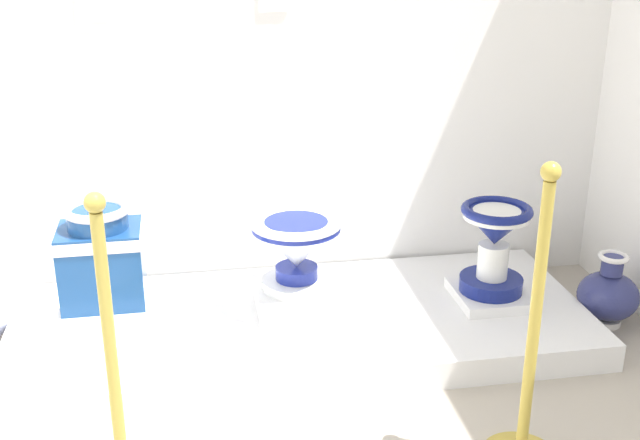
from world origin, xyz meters
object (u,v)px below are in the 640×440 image
antique_toilet_rightmost (101,254)px  stanchion_post_near_left (117,410)px  plinth_block_leftmost (490,295)px  decorative_vase_companion (608,294)px  plinth_block_tall_cobalt (297,297)px  plinth_block_rightmost (108,314)px  stanchion_post_near_right (528,381)px  antique_toilet_tall_cobalt (296,244)px  info_placard_first (92,6)px  antique_toilet_leftmost (495,237)px

antique_toilet_rightmost → stanchion_post_near_left: (0.10, -0.91, -0.16)m
plinth_block_leftmost → decorative_vase_companion: 0.54m
stanchion_post_near_left → plinth_block_tall_cobalt: bearing=53.1°
plinth_block_rightmost → antique_toilet_rightmost: (0.00, 0.00, 0.28)m
plinth_block_rightmost → plinth_block_tall_cobalt: size_ratio=1.03×
plinth_block_rightmost → antique_toilet_rightmost: bearing=90.0°
decorative_vase_companion → stanchion_post_near_left: (-2.14, -0.79, 0.16)m
plinth_block_rightmost → plinth_block_leftmost: plinth_block_rightmost is taller
plinth_block_tall_cobalt → stanchion_post_near_right: (0.63, -1.04, 0.15)m
antique_toilet_tall_cobalt → decorative_vase_companion: bearing=-6.8°
antique_toilet_rightmost → stanchion_post_near_right: stanchion_post_near_right is taller
antique_toilet_rightmost → decorative_vase_companion: bearing=-3.1°
plinth_block_tall_cobalt → info_placard_first: info_placard_first is taller
stanchion_post_near_right → plinth_block_leftmost: bearing=75.2°
plinth_block_tall_cobalt → stanchion_post_near_right: 1.22m
plinth_block_rightmost → info_placard_first: bearing=88.6°
info_placard_first → stanchion_post_near_right: (1.44, -1.51, -1.09)m
plinth_block_rightmost → stanchion_post_near_left: stanchion_post_near_left is taller
antique_toilet_rightmost → plinth_block_rightmost: bearing=-90.0°
stanchion_post_near_left → decorative_vase_companion: bearing=20.2°
plinth_block_rightmost → antique_toilet_tall_cobalt: bearing=3.2°
stanchion_post_near_right → plinth_block_tall_cobalt: bearing=121.0°
plinth_block_rightmost → decorative_vase_companion: (2.24, -0.12, -0.04)m
info_placard_first → antique_toilet_tall_cobalt: bearing=-30.0°
plinth_block_leftmost → antique_toilet_leftmost: size_ratio=0.85×
plinth_block_leftmost → stanchion_post_near_left: size_ratio=0.33×
plinth_block_leftmost → antique_toilet_leftmost: 0.28m
stanchion_post_near_left → stanchion_post_near_right: (1.34, -0.09, 0.01)m
antique_toilet_rightmost → decorative_vase_companion: (2.24, -0.12, -0.32)m
info_placard_first → stanchion_post_near_right: bearing=-46.4°
antique_toilet_rightmost → stanchion_post_near_left: 0.93m
antique_toilet_tall_cobalt → info_placard_first: size_ratio=2.95×
plinth_block_tall_cobalt → antique_toilet_tall_cobalt: size_ratio=0.91×
antique_toilet_leftmost → plinth_block_tall_cobalt: bearing=174.9°
antique_toilet_rightmost → info_placard_first: 1.07m
plinth_block_rightmost → stanchion_post_near_right: bearing=-34.5°
info_placard_first → antique_toilet_rightmost: bearing=-91.4°
stanchion_post_near_right → antique_toilet_tall_cobalt: bearing=121.0°
antique_toilet_rightmost → stanchion_post_near_left: stanchion_post_near_left is taller
antique_toilet_tall_cobalt → stanchion_post_near_left: stanchion_post_near_left is taller
plinth_block_leftmost → stanchion_post_near_right: size_ratio=0.32×
plinth_block_leftmost → decorative_vase_companion: decorative_vase_companion is taller
plinth_block_leftmost → antique_toilet_rightmost: bearing=178.9°
antique_toilet_tall_cobalt → antique_toilet_rightmost: bearing=-176.8°
info_placard_first → stanchion_post_near_right: size_ratio=0.13×
plinth_block_leftmost → stanchion_post_near_right: 1.01m
antique_toilet_tall_cobalt → antique_toilet_leftmost: 0.89m
info_placard_first → plinth_block_rightmost: bearing=-91.4°
antique_toilet_tall_cobalt → decorative_vase_companion: (1.42, -0.17, -0.29)m
plinth_block_leftmost → stanchion_post_near_right: stanchion_post_near_right is taller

